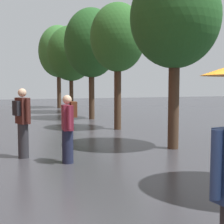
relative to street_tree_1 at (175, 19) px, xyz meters
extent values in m
cylinder|color=#473323|center=(0.00, 0.00, -2.33)|extent=(0.31, 0.31, 2.62)
ellipsoid|color=#235623|center=(0.00, 0.00, 0.03)|extent=(2.50, 2.50, 2.80)
cylinder|color=#473323|center=(-0.03, 4.23, -2.30)|extent=(0.28, 0.28, 2.68)
ellipsoid|color=#2D6628|center=(-0.03, 4.23, 0.06)|extent=(2.21, 2.21, 2.73)
cylinder|color=#473323|center=(0.14, 8.40, -2.32)|extent=(0.30, 0.30, 2.65)
ellipsoid|color=#235623|center=(0.14, 8.40, 0.36)|extent=(2.83, 2.83, 3.59)
cylinder|color=#473323|center=(0.02, 12.52, -2.39)|extent=(0.25, 0.25, 2.50)
ellipsoid|color=#2D6628|center=(0.02, 12.52, 0.18)|extent=(3.04, 3.04, 3.52)
cylinder|color=#473323|center=(0.13, 17.12, -2.19)|extent=(0.32, 0.32, 2.90)
ellipsoid|color=#387533|center=(0.13, 17.12, 0.76)|extent=(3.08, 3.08, 4.00)
cylinder|color=navy|center=(-3.13, -5.77, -2.46)|extent=(0.09, 0.09, 0.56)
cylinder|color=#1E233D|center=(-3.19, -0.62, -3.25)|extent=(0.26, 0.26, 0.77)
cube|color=maroon|center=(-3.19, -0.62, -2.58)|extent=(0.24, 0.41, 0.58)
sphere|color=beige|center=(-3.19, -0.62, -2.16)|extent=(0.21, 0.21, 0.21)
cylinder|color=maroon|center=(-3.21, -0.86, -2.55)|extent=(0.09, 0.09, 0.52)
cylinder|color=maroon|center=(-3.18, -0.37, -2.55)|extent=(0.09, 0.09, 0.52)
cube|color=#592D19|center=(-3.05, -0.62, -2.39)|extent=(0.16, 0.27, 0.36)
cylinder|color=#2D2D33|center=(-4.11, 0.29, -3.21)|extent=(0.26, 0.26, 0.86)
cube|color=#4C231E|center=(-4.11, 0.29, -2.46)|extent=(0.35, 0.45, 0.64)
sphere|color=beige|center=(-4.11, 0.29, -2.02)|extent=(0.21, 0.21, 0.21)
cylinder|color=#4C231E|center=(-4.20, 0.53, -2.43)|extent=(0.09, 0.09, 0.58)
cylinder|color=#4C231E|center=(-4.02, 0.06, -2.43)|extent=(0.09, 0.09, 0.58)
cube|color=black|center=(-4.24, 0.24, -2.39)|extent=(0.23, 0.29, 0.36)
camera|label=1|loc=(-4.80, -7.84, -1.82)|focal=51.33mm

